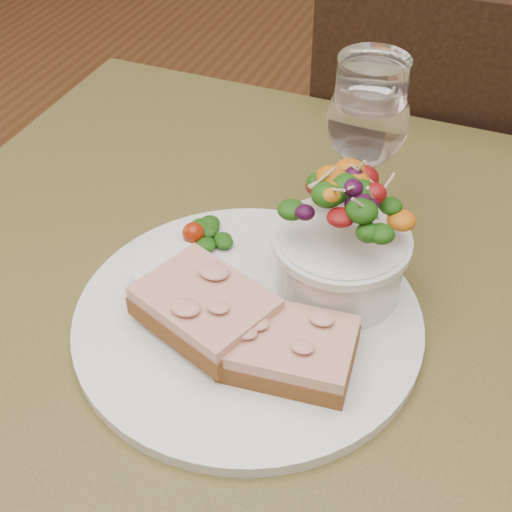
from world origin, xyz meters
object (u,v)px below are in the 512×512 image
at_px(sandwich_front, 290,349).
at_px(wine_glass, 367,126).
at_px(dinner_plate, 248,319).
at_px(sandwich_back, 205,307).
at_px(chair_far, 432,284).
at_px(ramekin, 173,280).
at_px(cafe_table, 269,392).
at_px(salad_bowl, 342,237).

height_order(sandwich_front, wine_glass, wine_glass).
height_order(dinner_plate, sandwich_back, sandwich_back).
bearing_deg(wine_glass, chair_far, 82.02).
relative_size(dinner_plate, ramekin, 4.81).
relative_size(dinner_plate, sandwich_front, 2.77).
bearing_deg(dinner_plate, sandwich_back, -137.17).
xyz_separation_m(dinner_plate, wine_glass, (0.05, 0.16, 0.12)).
relative_size(cafe_table, chair_far, 0.89).
bearing_deg(cafe_table, wine_glass, 77.14).
distance_m(cafe_table, chair_far, 0.71).
distance_m(sandwich_front, salad_bowl, 0.11).
height_order(sandwich_back, ramekin, sandwich_back).
relative_size(sandwich_back, wine_glass, 0.75).
bearing_deg(cafe_table, sandwich_back, -140.70).
distance_m(dinner_plate, ramekin, 0.08).
relative_size(sandwich_back, salad_bowl, 1.04).
distance_m(sandwich_back, wine_glass, 0.22).
xyz_separation_m(sandwich_front, salad_bowl, (0.01, 0.10, 0.04)).
relative_size(ramekin, wine_glass, 0.36).
bearing_deg(sandwich_front, sandwich_back, 167.24).
xyz_separation_m(cafe_table, wine_glass, (0.03, 0.15, 0.22)).
height_order(cafe_table, sandwich_front, sandwich_front).
xyz_separation_m(chair_far, sandwich_front, (-0.06, -0.65, 0.48)).
bearing_deg(chair_far, cafe_table, 77.04).
height_order(cafe_table, wine_glass, wine_glass).
bearing_deg(chair_far, dinner_plate, 75.65).
distance_m(chair_far, wine_glass, 0.74).
bearing_deg(dinner_plate, ramekin, -178.15).
height_order(cafe_table, ramekin, ramekin).
height_order(chair_far, ramekin, chair_far).
height_order(sandwich_front, salad_bowl, salad_bowl).
bearing_deg(ramekin, chair_far, 73.26).
bearing_deg(wine_glass, sandwich_back, -112.92).
bearing_deg(sandwich_front, wine_glass, 84.04).
xyz_separation_m(chair_far, ramekin, (-0.19, -0.62, 0.49)).
distance_m(dinner_plate, sandwich_back, 0.05).
bearing_deg(wine_glass, sandwich_front, -90.20).
distance_m(cafe_table, sandwich_front, 0.14).
bearing_deg(salad_bowl, dinner_plate, -134.85).
bearing_deg(sandwich_back, sandwich_front, 13.97).
height_order(cafe_table, salad_bowl, salad_bowl).
relative_size(cafe_table, wine_glass, 4.57).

